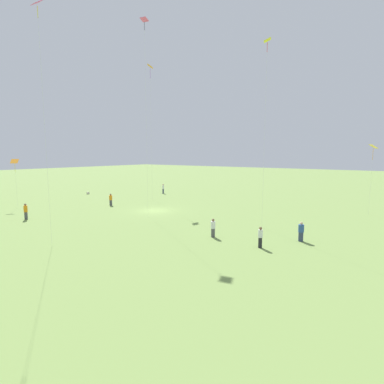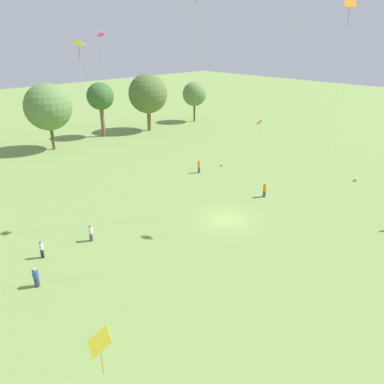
% 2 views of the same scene
% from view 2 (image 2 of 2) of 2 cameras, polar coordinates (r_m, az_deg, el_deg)
% --- Properties ---
extents(ground_plane, '(240.00, 240.00, 0.00)m').
position_cam_2_polar(ground_plane, '(39.45, 5.32, -4.20)').
color(ground_plane, '#7A994C').
extents(tree_3, '(7.53, 7.53, 10.83)m').
position_cam_2_polar(tree_3, '(65.99, -21.10, 12.00)').
color(tree_3, brown).
rests_on(tree_3, ground_plane).
extents(tree_4, '(4.92, 4.92, 9.91)m').
position_cam_2_polar(tree_4, '(72.18, -13.80, 13.91)').
color(tree_4, brown).
rests_on(tree_4, ground_plane).
extents(tree_5, '(7.55, 7.55, 10.99)m').
position_cam_2_polar(tree_5, '(75.51, -6.74, 14.66)').
color(tree_5, brown).
rests_on(tree_5, ground_plane).
extents(tree_6, '(5.13, 5.13, 8.49)m').
position_cam_2_polar(tree_6, '(83.44, 0.37, 14.70)').
color(tree_6, brown).
rests_on(tree_6, ground_plane).
extents(person_1, '(0.46, 0.46, 1.64)m').
position_cam_2_polar(person_1, '(31.62, -22.68, -11.93)').
color(person_1, '#333D5B').
rests_on(person_1, ground_plane).
extents(person_2, '(0.51, 0.51, 1.78)m').
position_cam_2_polar(person_2, '(52.14, 1.08, 3.88)').
color(person_2, '#4C4C51').
rests_on(person_2, ground_plane).
extents(person_3, '(0.52, 0.52, 1.63)m').
position_cam_2_polar(person_3, '(36.33, -15.18, -6.07)').
color(person_3, '#4C4C51').
rests_on(person_3, ground_plane).
extents(person_4, '(0.51, 0.51, 1.67)m').
position_cam_2_polar(person_4, '(45.14, 11.00, 0.23)').
color(person_4, '#4C4C51').
rests_on(person_4, ground_plane).
extents(person_5, '(0.43, 0.43, 1.65)m').
position_cam_2_polar(person_5, '(35.08, -21.94, -8.09)').
color(person_5, '#232328').
rests_on(person_5, ground_plane).
extents(kite_0, '(0.88, 0.87, 21.62)m').
position_cam_2_polar(kite_0, '(35.96, 0.71, 25.57)').
color(kite_0, '#E54C99').
rests_on(kite_0, ground_plane).
extents(kite_1, '(0.99, 1.07, 8.30)m').
position_cam_2_polar(kite_1, '(14.65, -13.78, -22.05)').
color(kite_1, yellow).
rests_on(kite_1, ground_plane).
extents(kite_2, '(1.21, 1.23, 20.55)m').
position_cam_2_polar(kite_2, '(37.32, 22.67, 23.11)').
color(kite_2, orange).
rests_on(kite_2, ground_plane).
extents(kite_3, '(0.75, 0.62, 18.10)m').
position_cam_2_polar(kite_3, '(44.80, -13.50, 20.52)').
color(kite_3, '#E54C99').
rests_on(kite_3, ground_plane).
extents(kite_4, '(0.81, 0.84, 17.57)m').
position_cam_2_polar(kite_4, '(26.16, -16.54, 17.42)').
color(kite_4, yellow).
rests_on(kite_4, ground_plane).
extents(kite_5, '(1.16, 1.17, 6.51)m').
position_cam_2_polar(kite_5, '(55.46, 10.21, 10.23)').
color(kite_5, orange).
rests_on(kite_5, ground_plane).
extents(picnic_bag_0, '(0.38, 0.48, 0.38)m').
position_cam_2_polar(picnic_bag_0, '(53.88, 23.69, 1.73)').
color(picnic_bag_0, beige).
rests_on(picnic_bag_0, ground_plane).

